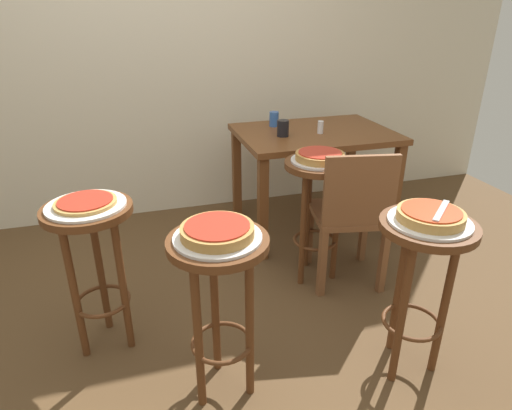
% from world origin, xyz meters
% --- Properties ---
extents(ground_plane, '(6.00, 6.00, 0.00)m').
position_xyz_m(ground_plane, '(0.00, 0.00, 0.00)').
color(ground_plane, brown).
extents(back_wall, '(6.00, 0.10, 3.00)m').
position_xyz_m(back_wall, '(0.00, 1.65, 1.50)').
color(back_wall, beige).
rests_on(back_wall, ground_plane).
extents(stool_foreground, '(0.40, 0.40, 0.75)m').
position_xyz_m(stool_foreground, '(0.89, -0.48, 0.56)').
color(stool_foreground, '#5B3319').
rests_on(stool_foreground, ground_plane).
extents(serving_plate_foreground, '(0.33, 0.33, 0.01)m').
position_xyz_m(serving_plate_foreground, '(0.89, -0.48, 0.76)').
color(serving_plate_foreground, silver).
rests_on(serving_plate_foreground, stool_foreground).
extents(pizza_foreground, '(0.27, 0.27, 0.05)m').
position_xyz_m(pizza_foreground, '(0.89, -0.48, 0.79)').
color(pizza_foreground, tan).
rests_on(pizza_foreground, serving_plate_foreground).
extents(stool_middle, '(0.40, 0.40, 0.75)m').
position_xyz_m(stool_middle, '(0.04, -0.37, 0.56)').
color(stool_middle, '#5B3319').
rests_on(stool_middle, ground_plane).
extents(serving_plate_middle, '(0.34, 0.34, 0.01)m').
position_xyz_m(serving_plate_middle, '(0.04, -0.37, 0.76)').
color(serving_plate_middle, silver).
rests_on(serving_plate_middle, stool_middle).
extents(pizza_middle, '(0.28, 0.28, 0.05)m').
position_xyz_m(pizza_middle, '(0.04, -0.37, 0.79)').
color(pizza_middle, '#B78442').
rests_on(pizza_middle, serving_plate_middle).
extents(stool_leftside, '(0.40, 0.40, 0.75)m').
position_xyz_m(stool_leftside, '(-0.45, 0.08, 0.56)').
color(stool_leftside, '#5B3319').
rests_on(stool_leftside, ground_plane).
extents(serving_plate_leftside, '(0.34, 0.34, 0.01)m').
position_xyz_m(serving_plate_leftside, '(-0.45, 0.08, 0.76)').
color(serving_plate_leftside, white).
rests_on(serving_plate_leftside, stool_leftside).
extents(pizza_leftside, '(0.27, 0.27, 0.02)m').
position_xyz_m(pizza_leftside, '(-0.45, 0.08, 0.77)').
color(pizza_leftside, tan).
rests_on(pizza_leftside, serving_plate_leftside).
extents(stool_rear, '(0.40, 0.40, 0.75)m').
position_xyz_m(stool_rear, '(0.78, 0.35, 0.56)').
color(stool_rear, '#5B3319').
rests_on(stool_rear, ground_plane).
extents(serving_plate_rear, '(0.32, 0.32, 0.01)m').
position_xyz_m(serving_plate_rear, '(0.78, 0.35, 0.76)').
color(serving_plate_rear, silver).
rests_on(serving_plate_rear, stool_rear).
extents(pizza_rear, '(0.27, 0.27, 0.05)m').
position_xyz_m(pizza_rear, '(0.78, 0.35, 0.79)').
color(pizza_rear, '#B78442').
rests_on(pizza_rear, serving_plate_rear).
extents(dining_table, '(1.07, 0.77, 0.75)m').
position_xyz_m(dining_table, '(1.02, 0.97, 0.64)').
color(dining_table, brown).
rests_on(dining_table, ground_plane).
extents(cup_near_edge, '(0.08, 0.08, 0.11)m').
position_xyz_m(cup_near_edge, '(0.76, 0.91, 0.80)').
color(cup_near_edge, black).
rests_on(cup_near_edge, dining_table).
extents(cup_far_edge, '(0.07, 0.07, 0.10)m').
position_xyz_m(cup_far_edge, '(0.79, 1.19, 0.80)').
color(cup_far_edge, '#3360B2').
rests_on(cup_far_edge, dining_table).
extents(condiment_shaker, '(0.04, 0.04, 0.09)m').
position_xyz_m(condiment_shaker, '(1.03, 0.91, 0.79)').
color(condiment_shaker, white).
rests_on(condiment_shaker, dining_table).
extents(wooden_chair, '(0.47, 0.47, 0.85)m').
position_xyz_m(wooden_chair, '(0.94, 0.22, 0.47)').
color(wooden_chair, brown).
rests_on(wooden_chair, ground_plane).
extents(pizza_server_knife, '(0.18, 0.16, 0.01)m').
position_xyz_m(pizza_server_knife, '(0.92, -0.50, 0.81)').
color(pizza_server_knife, silver).
rests_on(pizza_server_knife, pizza_foreground).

